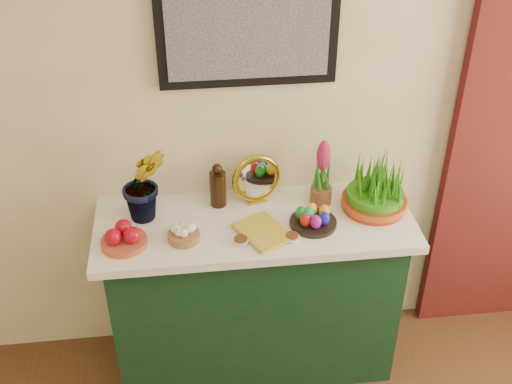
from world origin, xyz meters
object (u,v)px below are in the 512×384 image
Objects in this scene: hyacinth_green at (143,172)px; wheatgrass_sabzeh at (376,188)px; book at (246,239)px; sideboard at (255,297)px; mirror at (256,179)px.

hyacinth_green is 1.61× the size of wheatgrass_sabzeh.
hyacinth_green is 2.07× the size of book.
hyacinth_green reaches higher than wheatgrass_sabzeh.
sideboard is at bearing -15.74° from hyacinth_green.
book is (-0.05, -0.15, 0.48)m from sideboard.
wheatgrass_sabzeh is (1.01, -0.05, -0.13)m from hyacinth_green.
hyacinth_green reaches higher than sideboard.
sideboard is at bearing -99.45° from mirror.
sideboard is 4.42× the size of wheatgrass_sabzeh.
wheatgrass_sabzeh reaches higher than book.
sideboard is 0.51m from book.
hyacinth_green is at bearing 170.91° from sideboard.
mirror is at bearing 80.55° from sideboard.
mirror is 0.81× the size of wheatgrass_sabzeh.
mirror is 1.03× the size of book.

